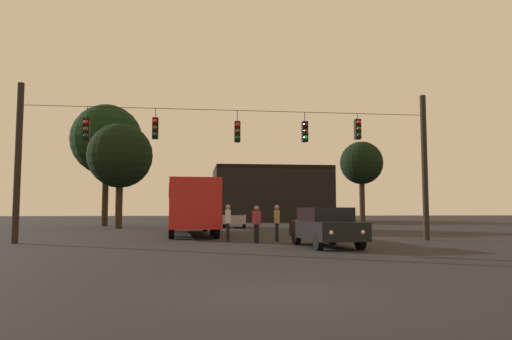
# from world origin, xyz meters

# --- Properties ---
(ground_plane) EXTENTS (168.00, 168.00, 0.00)m
(ground_plane) POSITION_xyz_m (0.00, 24.50, 0.00)
(ground_plane) COLOR black
(ground_plane) RESTS_ON ground
(overhead_signal_span) EXTENTS (18.79, 0.44, 6.97)m
(overhead_signal_span) POSITION_xyz_m (-0.02, 13.52, 4.01)
(overhead_signal_span) COLOR black
(overhead_signal_span) RESTS_ON ground
(city_bus) EXTENTS (3.07, 11.11, 3.00)m
(city_bus) POSITION_xyz_m (-1.90, 20.23, 1.87)
(city_bus) COLOR #B21E19
(city_bus) RESTS_ON ground
(car_near_right) EXTENTS (2.10, 4.43, 1.52)m
(car_near_right) POSITION_xyz_m (3.40, 10.08, 0.80)
(car_near_right) COLOR black
(car_near_right) RESTS_ON ground
(car_far_left) EXTENTS (2.17, 4.45, 1.52)m
(car_far_left) POSITION_xyz_m (1.51, 30.99, 0.80)
(car_far_left) COLOR #99999E
(car_far_left) RESTS_ON ground
(pedestrian_crossing_left) EXTENTS (0.32, 0.41, 1.66)m
(pedestrian_crossing_left) POSITION_xyz_m (2.07, 13.58, 0.93)
(pedestrian_crossing_left) COLOR black
(pedestrian_crossing_left) RESTS_ON ground
(pedestrian_crossing_center) EXTENTS (0.27, 0.38, 1.67)m
(pedestrian_crossing_center) POSITION_xyz_m (-0.17, 13.58, 0.94)
(pedestrian_crossing_center) COLOR black
(pedestrian_crossing_center) RESTS_ON ground
(pedestrian_crossing_right) EXTENTS (0.36, 0.42, 1.61)m
(pedestrian_crossing_right) POSITION_xyz_m (1.00, 12.59, 0.91)
(pedestrian_crossing_right) COLOR black
(pedestrian_crossing_right) RESTS_ON ground
(corner_building) EXTENTS (14.13, 12.59, 6.75)m
(corner_building) POSITION_xyz_m (7.78, 53.18, 3.37)
(corner_building) COLOR black
(corner_building) RESTS_ON ground
(tree_left_silhouette) EXTENTS (6.27, 6.27, 10.83)m
(tree_left_silhouette) POSITION_xyz_m (-9.59, 35.54, 7.66)
(tree_left_silhouette) COLOR #2D2116
(tree_left_silhouette) RESTS_ON ground
(tree_behind_building) EXTENTS (5.00, 5.00, 8.13)m
(tree_behind_building) POSITION_xyz_m (-7.49, 29.77, 5.59)
(tree_behind_building) COLOR #2D2116
(tree_behind_building) RESTS_ON ground
(tree_right_far) EXTENTS (4.21, 4.21, 8.14)m
(tree_right_far) POSITION_xyz_m (14.50, 36.98, 5.98)
(tree_right_far) COLOR #2D2116
(tree_right_far) RESTS_ON ground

